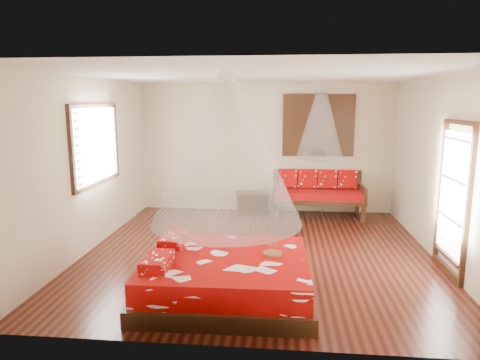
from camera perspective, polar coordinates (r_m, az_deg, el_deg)
name	(u,v)px	position (r m, az deg, el deg)	size (l,w,h in m)	color
room	(259,167)	(6.69, 2.52, 1.78)	(5.54, 5.54, 2.84)	black
bed	(226,276)	(5.49, -1.92, -12.68)	(2.12, 1.92, 0.64)	black
daybed	(318,192)	(9.22, 10.30, -1.52)	(1.90, 0.84, 0.97)	black
storage_chest	(252,203)	(9.33, 1.61, -3.03)	(0.76, 0.63, 0.46)	black
shutter_panel	(318,125)	(9.36, 10.42, 7.17)	(1.52, 0.06, 1.32)	black
window_left	(96,145)	(7.49, -18.61, 4.49)	(0.10, 1.74, 1.34)	black
glazed_door	(453,200)	(6.59, 26.52, -2.38)	(0.08, 1.02, 2.16)	black
wine_tray	(273,251)	(5.47, 4.36, -9.39)	(0.24, 0.24, 0.20)	brown
mosquito_net_main	(226,149)	(5.07, -1.83, 4.16)	(1.83, 1.83, 1.80)	white
mosquito_net_daybed	(320,122)	(8.90, 10.68, 7.65)	(0.98, 0.98, 1.50)	white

